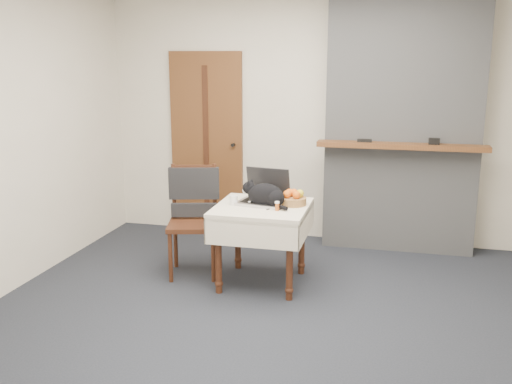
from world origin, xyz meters
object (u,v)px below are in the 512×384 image
(side_table, at_px, (262,218))
(pill_bottle, at_px, (277,206))
(cream_jar, at_px, (234,200))
(cat, at_px, (266,195))
(fruit_basket, at_px, (293,199))
(door, at_px, (207,143))
(laptop, at_px, (264,194))
(chair, at_px, (194,204))

(side_table, relative_size, pill_bottle, 10.05)
(cream_jar, bearing_deg, side_table, 5.67)
(cat, height_order, pill_bottle, cat)
(pill_bottle, bearing_deg, fruit_basket, 67.69)
(door, height_order, laptop, door)
(laptop, distance_m, fruit_basket, 0.26)
(side_table, distance_m, fruit_basket, 0.32)
(pill_bottle, relative_size, chair, 0.08)
(door, bearing_deg, laptop, -53.59)
(cat, bearing_deg, laptop, 121.41)
(cream_jar, height_order, pill_bottle, cream_jar)
(cream_jar, height_order, chair, chair)
(pill_bottle, height_order, chair, chair)
(door, height_order, cream_jar, door)
(laptop, distance_m, cream_jar, 0.28)
(door, bearing_deg, chair, -76.90)
(cat, distance_m, chair, 0.74)
(laptop, distance_m, chair, 0.68)
(cream_jar, xyz_separation_m, fruit_basket, (0.50, 0.12, 0.01))
(side_table, relative_size, laptop, 1.77)
(side_table, bearing_deg, cat, 1.26)
(side_table, bearing_deg, pill_bottle, -39.21)
(side_table, distance_m, chair, 0.69)
(cat, bearing_deg, cream_jar, -163.97)
(door, distance_m, cat, 1.75)
(cream_jar, bearing_deg, cat, 5.12)
(side_table, xyz_separation_m, fruit_basket, (0.25, 0.10, 0.17))
(cat, height_order, fruit_basket, cat)
(chair, bearing_deg, cat, -26.70)
(laptop, bearing_deg, side_table, -78.10)
(fruit_basket, bearing_deg, laptop, 176.41)
(door, distance_m, side_table, 1.76)
(door, distance_m, fruit_basket, 1.81)
(cream_jar, bearing_deg, chair, 157.78)
(fruit_basket, bearing_deg, door, 132.72)
(cat, height_order, cream_jar, cat)
(cream_jar, bearing_deg, fruit_basket, 13.62)
(cat, distance_m, pill_bottle, 0.19)
(laptop, xyz_separation_m, fruit_basket, (0.26, -0.02, -0.02))
(fruit_basket, bearing_deg, cream_jar, -166.38)
(fruit_basket, bearing_deg, side_table, -159.09)
(laptop, xyz_separation_m, chair, (-0.67, 0.04, -0.14))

